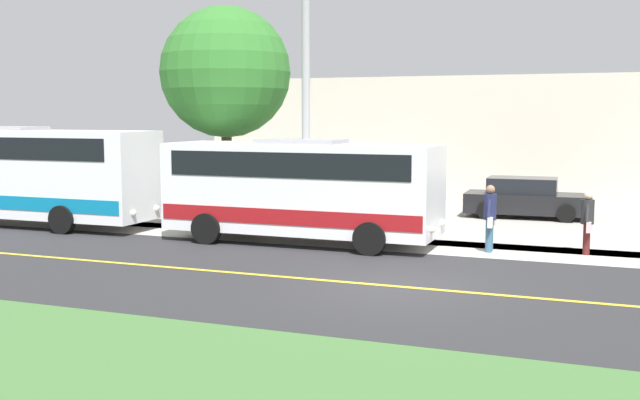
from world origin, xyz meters
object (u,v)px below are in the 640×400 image
at_px(street_light_pole, 304,78).
at_px(parked_car_near, 526,199).
at_px(shuttle_bus_front, 302,186).
at_px(tree_curbside, 226,73).
at_px(commercial_building, 483,136).
at_px(pedestrian_with_bags, 587,221).
at_px(pedestrian_waiting, 490,216).

relative_size(street_light_pole, parked_car_near, 1.96).
height_order(shuttle_bus_front, street_light_pole, street_light_pole).
height_order(tree_curbside, commercial_building, tree_curbside).
relative_size(street_light_pole, tree_curbside, 1.19).
bearing_deg(street_light_pole, pedestrian_with_bags, 94.81).
bearing_deg(tree_curbside, street_light_pole, 57.28).
height_order(pedestrian_with_bags, tree_curbside, tree_curbside).
distance_m(tree_curbside, commercial_building, 15.63).
bearing_deg(shuttle_bus_front, street_light_pole, -172.29).
distance_m(pedestrian_waiting, street_light_pole, 6.60).
height_order(pedestrian_waiting, parked_car_near, pedestrian_waiting).
distance_m(parked_car_near, commercial_building, 9.69).
distance_m(pedestrian_with_bags, tree_curbside, 12.66).
xyz_separation_m(parked_car_near, commercial_building, (-8.99, -3.02, 1.99)).
bearing_deg(tree_curbside, pedestrian_waiting, 75.40).
height_order(shuttle_bus_front, tree_curbside, tree_curbside).
xyz_separation_m(shuttle_bus_front, street_light_pole, (-0.35, -0.05, 3.13)).
distance_m(shuttle_bus_front, pedestrian_waiting, 5.41).
bearing_deg(parked_car_near, street_light_pole, -36.66).
bearing_deg(pedestrian_waiting, pedestrian_with_bags, 103.06).
relative_size(pedestrian_waiting, commercial_building, 0.08).
bearing_deg(pedestrian_waiting, commercial_building, -170.27).
height_order(parked_car_near, tree_curbside, tree_curbside).
bearing_deg(commercial_building, pedestrian_waiting, 9.73).
bearing_deg(street_light_pole, parked_car_near, 143.34).
relative_size(shuttle_bus_front, parked_car_near, 1.81).
height_order(parked_car_near, commercial_building, commercial_building).
relative_size(shuttle_bus_front, pedestrian_waiting, 4.41).
xyz_separation_m(shuttle_bus_front, pedestrian_with_bags, (-1.01, 7.84, -0.74)).
bearing_deg(tree_curbside, commercial_building, 155.11).
bearing_deg(street_light_pole, shuttle_bus_front, 7.71).
bearing_deg(pedestrian_with_bags, shuttle_bus_front, -82.67).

